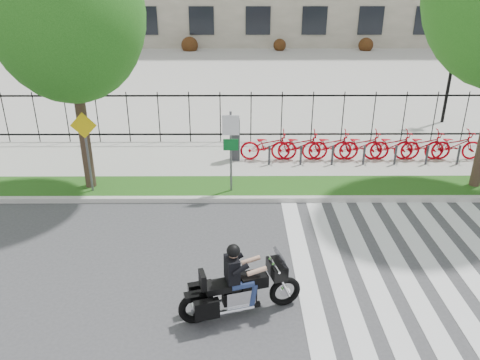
{
  "coord_description": "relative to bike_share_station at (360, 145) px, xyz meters",
  "views": [
    {
      "loc": [
        0.68,
        -8.5,
        6.27
      ],
      "look_at": [
        0.74,
        3.0,
        1.2
      ],
      "focal_mm": 35.0,
      "sensor_mm": 36.0,
      "label": 1
    }
  ],
  "objects": [
    {
      "name": "ground",
      "position": [
        -5.02,
        -7.2,
        -0.68
      ],
      "size": [
        120.0,
        120.0,
        0.0
      ],
      "primitive_type": "plane",
      "color": "#3E3E40",
      "rests_on": "ground"
    },
    {
      "name": "curb",
      "position": [
        -5.02,
        -3.1,
        -0.61
      ],
      "size": [
        60.0,
        0.2,
        0.15
      ],
      "primitive_type": "cube",
      "color": "beige",
      "rests_on": "ground"
    },
    {
      "name": "grass_verge",
      "position": [
        -5.02,
        -2.25,
        -0.61
      ],
      "size": [
        60.0,
        1.5,
        0.15
      ],
      "primitive_type": "cube",
      "color": "#204912",
      "rests_on": "ground"
    },
    {
      "name": "sidewalk",
      "position": [
        -5.02,
        0.25,
        -0.61
      ],
      "size": [
        60.0,
        3.5,
        0.15
      ],
      "primitive_type": "cube",
      "color": "#B0AEA4",
      "rests_on": "ground"
    },
    {
      "name": "plaza",
      "position": [
        -5.02,
        17.8,
        -0.63
      ],
      "size": [
        80.0,
        34.0,
        0.1
      ],
      "primitive_type": "cube",
      "color": "#B0AEA4",
      "rests_on": "ground"
    },
    {
      "name": "crosswalk_stripes",
      "position": [
        -0.2,
        -7.2,
        -0.68
      ],
      "size": [
        5.7,
        8.0,
        0.01
      ],
      "primitive_type": null,
      "color": "silver",
      "rests_on": "ground"
    },
    {
      "name": "iron_fence",
      "position": [
        -5.02,
        2.0,
        0.47
      ],
      "size": [
        30.0,
        0.06,
        2.0
      ],
      "primitive_type": null,
      "color": "black",
      "rests_on": "sidewalk"
    },
    {
      "name": "lamp_post_right",
      "position": [
        4.98,
        4.8,
        2.52
      ],
      "size": [
        1.06,
        0.7,
        4.25
      ],
      "color": "black",
      "rests_on": "ground"
    },
    {
      "name": "street_tree_1",
      "position": [
        -8.97,
        -2.25,
        4.6
      ],
      "size": [
        4.25,
        4.25,
        7.59
      ],
      "color": "#32231B",
      "rests_on": "grass_verge"
    },
    {
      "name": "bike_share_station",
      "position": [
        0.0,
        0.0,
        0.0
      ],
      "size": [
        8.99,
        0.89,
        1.5
      ],
      "color": "#2D2D33",
      "rests_on": "sidewalk"
    },
    {
      "name": "sign_pole_regulatory",
      "position": [
        -4.55,
        -2.62,
        1.06
      ],
      "size": [
        0.5,
        0.09,
        2.5
      ],
      "color": "#59595B",
      "rests_on": "grass_verge"
    },
    {
      "name": "sign_pole_warning",
      "position": [
        -8.83,
        -2.62,
        1.06
      ],
      "size": [
        0.78,
        0.09,
        2.49
      ],
      "color": "#59595B",
      "rests_on": "grass_verge"
    },
    {
      "name": "motorcycle_rider",
      "position": [
        -4.29,
        -8.15,
        -0.03
      ],
      "size": [
        2.47,
        1.13,
        1.96
      ],
      "color": "black",
      "rests_on": "ground"
    }
  ]
}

